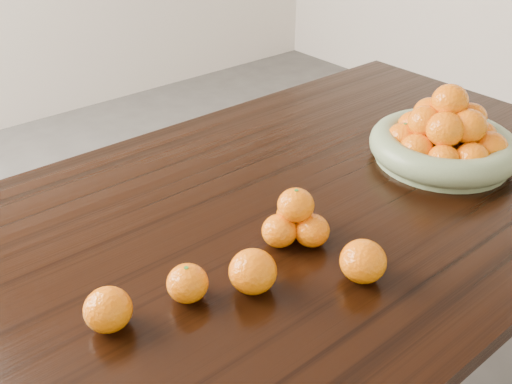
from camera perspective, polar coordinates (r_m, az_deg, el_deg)
dining_table at (r=1.22m, az=-0.85°, el=-6.51°), size 2.00×1.00×0.75m
fruit_bowl at (r=1.45m, az=18.35°, el=4.99°), size 0.35×0.35×0.19m
orange_pyramid at (r=1.10m, az=3.93°, el=-2.81°), size 0.13×0.13×0.11m
loose_orange_0 at (r=0.98m, az=-6.87°, el=-9.05°), size 0.07×0.07×0.07m
loose_orange_1 at (r=0.98m, az=-0.32°, el=-7.95°), size 0.08×0.08×0.08m
loose_orange_2 at (r=1.02m, az=10.65°, el=-6.83°), size 0.08×0.08×0.08m
loose_orange_3 at (r=0.95m, az=-14.59°, el=-11.31°), size 0.08×0.08×0.07m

